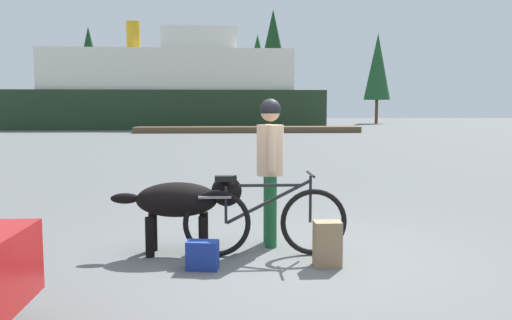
# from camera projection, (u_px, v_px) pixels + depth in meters

# --- Properties ---
(ground_plane) EXTENTS (160.00, 160.00, 0.00)m
(ground_plane) POSITION_uv_depth(u_px,v_px,m) (294.00, 258.00, 5.62)
(ground_plane) COLOR #595B5B
(bicycle) EXTENTS (1.83, 0.44, 0.93)m
(bicycle) POSITION_uv_depth(u_px,v_px,m) (264.00, 220.00, 5.66)
(bicycle) COLOR black
(bicycle) RESTS_ON ground_plane
(person_cyclist) EXTENTS (0.32, 0.53, 1.75)m
(person_cyclist) POSITION_uv_depth(u_px,v_px,m) (270.00, 157.00, 6.06)
(person_cyclist) COLOR #19592D
(person_cyclist) RESTS_ON ground_plane
(dog) EXTENTS (1.47, 0.46, 0.88)m
(dog) POSITION_uv_depth(u_px,v_px,m) (185.00, 201.00, 5.75)
(dog) COLOR black
(dog) RESTS_ON ground_plane
(backpack) EXTENTS (0.28, 0.20, 0.47)m
(backpack) POSITION_uv_depth(u_px,v_px,m) (327.00, 244.00, 5.30)
(backpack) COLOR #8C7251
(backpack) RESTS_ON ground_plane
(handbag_pannier) EXTENTS (0.34, 0.23, 0.30)m
(handbag_pannier) POSITION_uv_depth(u_px,v_px,m) (203.00, 255.00, 5.21)
(handbag_pannier) COLOR navy
(handbag_pannier) RESTS_ON ground_plane
(dock_pier) EXTENTS (15.23, 2.26, 0.40)m
(dock_pier) POSITION_uv_depth(u_px,v_px,m) (248.00, 130.00, 34.94)
(dock_pier) COLOR brown
(dock_pier) RESTS_ON ground_plane
(ferry_boat) EXTENTS (24.57, 7.45, 8.65)m
(ferry_boat) POSITION_uv_depth(u_px,v_px,m) (172.00, 91.00, 42.08)
(ferry_boat) COLOR #1E331E
(ferry_boat) RESTS_ON ground_plane
(sailboat_moored) EXTENTS (8.19, 2.29, 8.09)m
(sailboat_moored) POSITION_uv_depth(u_px,v_px,m) (111.00, 121.00, 46.76)
(sailboat_moored) COLOR silver
(sailboat_moored) RESTS_ON ground_plane
(pine_tree_far_left) EXTENTS (3.38, 3.38, 10.08)m
(pine_tree_far_left) POSITION_uv_depth(u_px,v_px,m) (89.00, 63.00, 53.02)
(pine_tree_far_left) COLOR #4C331E
(pine_tree_far_left) RESTS_ON ground_plane
(pine_tree_center) EXTENTS (4.39, 4.39, 12.08)m
(pine_tree_center) POSITION_uv_depth(u_px,v_px,m) (273.00, 57.00, 54.33)
(pine_tree_center) COLOR #4C331E
(pine_tree_center) RESTS_ON ground_plane
(pine_tree_far_right) EXTENTS (2.84, 2.84, 9.69)m
(pine_tree_far_right) POSITION_uv_depth(u_px,v_px,m) (377.00, 67.00, 55.06)
(pine_tree_far_right) COLOR #4C331E
(pine_tree_far_right) RESTS_ON ground_plane
(pine_tree_mid_back) EXTENTS (3.87, 3.87, 10.49)m
(pine_tree_mid_back) POSITION_uv_depth(u_px,v_px,m) (258.00, 68.00, 61.64)
(pine_tree_mid_back) COLOR #4C331E
(pine_tree_mid_back) RESTS_ON ground_plane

